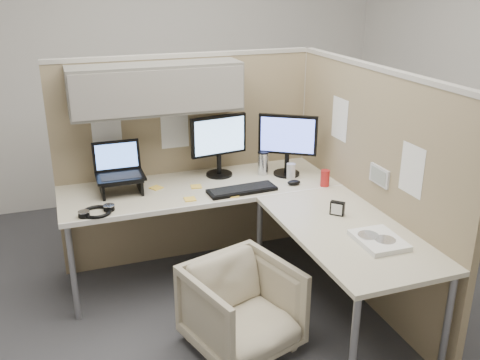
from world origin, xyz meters
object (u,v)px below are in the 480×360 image
object	(u,v)px
desk	(250,208)
office_chair	(242,304)
keyboard	(242,190)
monitor_left	(219,141)

from	to	relation	value
desk	office_chair	distance (m)	0.68
desk	keyboard	xyz separation A→B (m)	(0.02, 0.20, 0.05)
keyboard	desk	bearing A→B (deg)	-97.90
office_chair	monitor_left	world-z (taller)	monitor_left
desk	monitor_left	distance (m)	0.65
desk	office_chair	world-z (taller)	desk
monitor_left	keyboard	size ratio (longest dim) A/B	0.95
desk	office_chair	xyz separation A→B (m)	(-0.24, -0.51, -0.38)
office_chair	monitor_left	bearing A→B (deg)	62.22
desk	monitor_left	size ratio (longest dim) A/B	4.29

